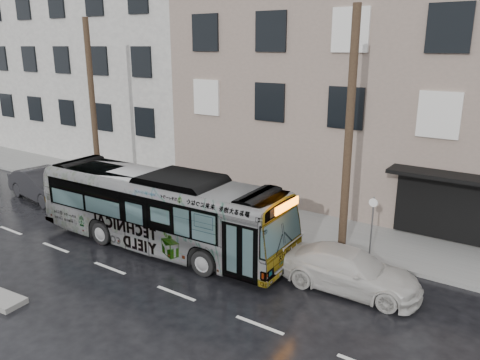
% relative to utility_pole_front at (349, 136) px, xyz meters
% --- Properties ---
extents(ground, '(120.00, 120.00, 0.00)m').
position_rel_utility_pole_front_xyz_m(ground, '(-6.50, -3.30, -4.65)').
color(ground, black).
rests_on(ground, ground).
extents(sidewalk, '(90.00, 3.60, 0.15)m').
position_rel_utility_pole_front_xyz_m(sidewalk, '(-6.50, 1.60, -4.58)').
color(sidewalk, gray).
rests_on(sidewalk, ground).
extents(building_taupe, '(20.00, 12.00, 11.00)m').
position_rel_utility_pole_front_xyz_m(building_taupe, '(-1.50, 9.40, 0.85)').
color(building_taupe, gray).
rests_on(building_taupe, ground).
extents(building_grey, '(26.00, 15.00, 16.00)m').
position_rel_utility_pole_front_xyz_m(building_grey, '(-24.50, 10.90, 3.35)').
color(building_grey, silver).
rests_on(building_grey, ground).
extents(utility_pole_front, '(0.30, 0.30, 9.00)m').
position_rel_utility_pole_front_xyz_m(utility_pole_front, '(0.00, 0.00, 0.00)').
color(utility_pole_front, '#453422').
rests_on(utility_pole_front, sidewalk).
extents(utility_pole_rear, '(0.30, 0.30, 9.00)m').
position_rel_utility_pole_front_xyz_m(utility_pole_rear, '(-14.00, 0.00, 0.00)').
color(utility_pole_rear, '#453422').
rests_on(utility_pole_rear, sidewalk).
extents(sign_post, '(0.06, 0.06, 2.40)m').
position_rel_utility_pole_front_xyz_m(sign_post, '(1.10, 0.00, -3.30)').
color(sign_post, slate).
rests_on(sign_post, sidewalk).
extents(bus, '(11.21, 3.02, 3.10)m').
position_rel_utility_pole_front_xyz_m(bus, '(-6.30, -3.27, -3.10)').
color(bus, '#B2B2B2').
rests_on(bus, ground).
extents(white_sedan, '(4.73, 2.09, 1.35)m').
position_rel_utility_pole_front_xyz_m(white_sedan, '(1.22, -2.35, -3.97)').
color(white_sedan, beige).
rests_on(white_sedan, ground).
extents(dark_sedan, '(5.04, 2.31, 1.60)m').
position_rel_utility_pole_front_xyz_m(dark_sedan, '(-15.54, -2.33, -3.85)').
color(dark_sedan, black).
rests_on(dark_sedan, ground).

